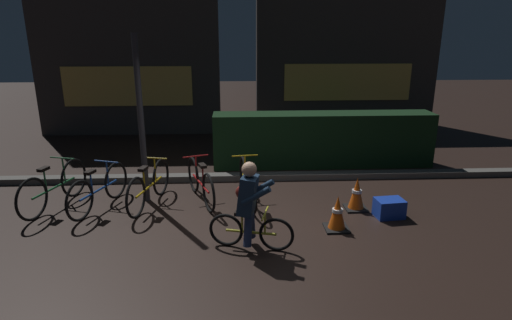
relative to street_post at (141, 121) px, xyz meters
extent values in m
plane|color=black|center=(1.70, -1.20, -1.43)|extent=(40.00, 40.00, 0.00)
cube|color=#56544F|center=(1.70, 1.00, -1.37)|extent=(12.00, 0.24, 0.12)
cube|color=black|center=(3.50, 1.90, -0.84)|extent=(4.80, 0.70, 1.18)
cube|color=#383330|center=(-1.43, 5.30, 1.05)|extent=(5.14, 0.50, 4.96)
cube|color=#E5B751|center=(-1.43, 5.03, -0.03)|extent=(3.60, 0.04, 1.10)
cube|color=#383330|center=(5.02, 6.00, 0.63)|extent=(5.54, 0.50, 4.12)
cube|color=#E5B751|center=(5.02, 5.73, -0.03)|extent=(3.88, 0.04, 1.10)
cylinder|color=#2D2D33|center=(0.00, 0.00, 0.00)|extent=(0.10, 0.10, 2.85)
torus|color=black|center=(-1.34, 0.28, -1.08)|extent=(0.23, 0.68, 0.70)
torus|color=black|center=(-1.63, -0.72, -1.08)|extent=(0.23, 0.68, 0.70)
cylinder|color=#236B38|center=(-1.48, -0.22, -1.08)|extent=(0.32, 1.01, 0.04)
cylinder|color=#236B38|center=(-1.53, -0.40, -0.88)|extent=(0.03, 0.03, 0.39)
cube|color=black|center=(-1.53, -0.40, -0.69)|extent=(0.15, 0.22, 0.05)
cylinder|color=#236B38|center=(-1.41, 0.05, -0.86)|extent=(0.03, 0.03, 0.44)
cylinder|color=#236B38|center=(-1.41, 0.05, -0.64)|extent=(0.45, 0.15, 0.02)
torus|color=black|center=(-0.56, 0.15, -1.10)|extent=(0.25, 0.64, 0.66)
torus|color=black|center=(-0.87, -0.78, -1.10)|extent=(0.25, 0.64, 0.66)
cylinder|color=#19479E|center=(-0.72, -0.32, -1.10)|extent=(0.35, 0.95, 0.04)
cylinder|color=#19479E|center=(-0.77, -0.48, -0.91)|extent=(0.03, 0.03, 0.37)
cube|color=black|center=(-0.77, -0.48, -0.73)|extent=(0.16, 0.22, 0.05)
cylinder|color=#19479E|center=(-0.63, -0.06, -0.89)|extent=(0.03, 0.03, 0.42)
cylinder|color=#19479E|center=(-0.63, -0.06, -0.68)|extent=(0.44, 0.17, 0.02)
torus|color=black|center=(0.21, 0.27, -1.09)|extent=(0.20, 0.67, 0.67)
torus|color=black|center=(-0.02, -0.71, -1.09)|extent=(0.20, 0.67, 0.67)
cylinder|color=gold|center=(0.10, -0.22, -1.09)|extent=(0.27, 0.99, 0.04)
cylinder|color=gold|center=(0.06, -0.40, -0.90)|extent=(0.03, 0.03, 0.38)
cube|color=black|center=(0.06, -0.40, -0.71)|extent=(0.14, 0.22, 0.05)
cylinder|color=gold|center=(0.16, 0.05, -0.88)|extent=(0.03, 0.03, 0.43)
cylinder|color=gold|center=(0.16, 0.05, -0.66)|extent=(0.45, 0.13, 0.02)
torus|color=black|center=(0.79, 0.39, -1.09)|extent=(0.27, 0.64, 0.66)
torus|color=black|center=(1.13, -0.55, -1.09)|extent=(0.27, 0.64, 0.66)
cylinder|color=#B21919|center=(0.96, -0.08, -1.09)|extent=(0.37, 0.95, 0.04)
cylinder|color=#B21919|center=(1.02, -0.24, -0.91)|extent=(0.03, 0.03, 0.37)
cube|color=black|center=(1.02, -0.24, -0.72)|extent=(0.16, 0.22, 0.05)
cylinder|color=#B21919|center=(0.87, 0.18, -0.88)|extent=(0.03, 0.03, 0.42)
cylinder|color=#B21919|center=(0.87, 0.18, -0.68)|extent=(0.44, 0.18, 0.02)
torus|color=black|center=(1.71, 0.35, -1.09)|extent=(0.13, 0.67, 0.67)
torus|color=black|center=(1.84, -0.65, -1.09)|extent=(0.13, 0.67, 0.67)
cylinder|color=gold|center=(1.78, -0.15, -1.09)|extent=(0.17, 1.00, 0.04)
cylinder|color=gold|center=(1.80, -0.33, -0.90)|extent=(0.03, 0.03, 0.38)
cube|color=black|center=(1.80, -0.33, -0.71)|extent=(0.13, 0.21, 0.05)
cylinder|color=gold|center=(1.74, 0.12, -0.88)|extent=(0.03, 0.03, 0.43)
cylinder|color=gold|center=(1.74, 0.12, -0.66)|extent=(0.46, 0.08, 0.02)
cube|color=black|center=(3.09, -1.30, -1.41)|extent=(0.36, 0.36, 0.03)
cone|color=#EA560F|center=(3.09, -1.30, -1.14)|extent=(0.26, 0.26, 0.50)
cylinder|color=white|center=(3.09, -1.30, -1.12)|extent=(0.16, 0.16, 0.05)
cube|color=black|center=(3.59, -0.57, -1.41)|extent=(0.36, 0.36, 0.03)
cone|color=#EA560F|center=(3.59, -0.57, -1.13)|extent=(0.26, 0.26, 0.53)
cylinder|color=white|center=(3.59, -0.57, -1.11)|extent=(0.16, 0.16, 0.05)
cube|color=#193DB7|center=(4.03, -0.90, -1.28)|extent=(0.47, 0.36, 0.30)
torus|color=black|center=(2.11, -1.91, -1.18)|extent=(0.48, 0.16, 0.48)
torus|color=black|center=(1.43, -1.73, -1.18)|extent=(0.48, 0.16, 0.48)
cylinder|color=gold|center=(1.77, -1.82, -1.18)|extent=(0.69, 0.21, 0.04)
cylinder|color=gold|center=(1.65, -1.79, -1.05)|extent=(0.03, 0.03, 0.26)
cube|color=black|center=(1.65, -1.79, -0.92)|extent=(0.22, 0.15, 0.05)
cylinder|color=gold|center=(1.96, -1.87, -1.04)|extent=(0.03, 0.03, 0.30)
cylinder|color=gold|center=(1.96, -1.87, -0.89)|extent=(0.14, 0.45, 0.02)
cylinder|color=navy|center=(1.78, -1.72, -1.13)|extent=(0.16, 0.23, 0.42)
cylinder|color=navy|center=(1.73, -1.91, -1.13)|extent=(0.16, 0.23, 0.42)
cube|color=#192D47|center=(1.73, -1.81, -0.64)|extent=(0.33, 0.37, 0.54)
sphere|color=tan|center=(1.75, -1.81, -0.28)|extent=(0.20, 0.20, 0.20)
cylinder|color=#192D47|center=(1.90, -1.71, -0.59)|extent=(0.40, 0.18, 0.29)
cylinder|color=#192D47|center=(1.84, -1.98, -0.59)|extent=(0.40, 0.18, 0.29)
ellipsoid|color=maroon|center=(1.73, -1.60, -0.69)|extent=(0.35, 0.23, 0.24)
camera|label=1|loc=(1.58, -6.99, 1.43)|focal=29.39mm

